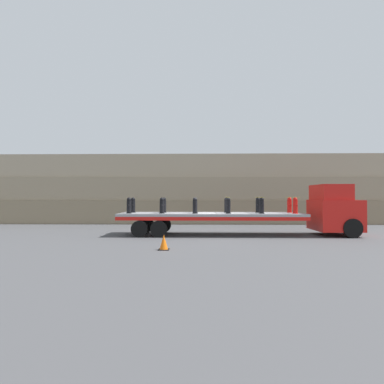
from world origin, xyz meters
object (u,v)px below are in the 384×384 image
Objects in this scene: truck_cab at (335,210)px; fire_hydrant_black_near_2 at (195,206)px; fire_hydrant_black_far_0 at (133,205)px; fire_hydrant_black_near_3 at (228,206)px; fire_hydrant_black_far_2 at (195,205)px; fire_hydrant_red_near_5 at (295,206)px; fire_hydrant_black_near_0 at (129,206)px; fire_hydrant_black_near_4 at (262,206)px; flatbed_trailer at (200,217)px; fire_hydrant_black_near_1 at (162,206)px; fire_hydrant_red_far_5 at (289,205)px; fire_hydrant_black_far_4 at (258,205)px; traffic_cone at (164,242)px; fire_hydrant_black_far_1 at (164,205)px; fire_hydrant_black_far_3 at (226,205)px.

truck_cab is 8.13m from fire_hydrant_black_near_2.
fire_hydrant_black_near_3 is at bearing -10.77° from fire_hydrant_black_far_0.
fire_hydrant_black_far_2 and fire_hydrant_red_near_5 have the same top height.
fire_hydrant_black_near_0 is 1.00× the size of fire_hydrant_black_far_0.
fire_hydrant_black_near_4 is (7.51, 0.00, 0.00)m from fire_hydrant_black_near_0.
flatbed_trailer is 11.59× the size of fire_hydrant_black_near_4.
fire_hydrant_black_far_0 and fire_hydrant_black_near_1 have the same top height.
truck_cab reaches higher than fire_hydrant_red_far_5.
fire_hydrant_black_near_1 is 5.73m from fire_hydrant_black_far_4.
traffic_cone is (-6.89, -5.47, -1.41)m from fire_hydrant_red_far_5.
fire_hydrant_black_far_0 is 1.00× the size of fire_hydrant_black_near_2.
fire_hydrant_black_near_2 is (-8.11, -0.54, 0.27)m from truck_cab.
fire_hydrant_black_near_2 is 5.73m from fire_hydrant_red_far_5.
fire_hydrant_black_far_1 is at bearing 180.00° from fire_hydrant_black_far_4.
fire_hydrant_red_far_5 is at bearing 8.12° from fire_hydrant_black_near_1.
fire_hydrant_black_far_4 is (7.51, 0.00, 0.00)m from fire_hydrant_black_far_0.
fire_hydrant_black_near_0 is 1.07m from fire_hydrant_black_far_0.
traffic_cone is (2.50, -5.47, -1.41)m from fire_hydrant_black_far_0.
fire_hydrant_black_near_0 is 5.63m from fire_hydrant_black_near_3.
fire_hydrant_black_far_3 is (1.61, 0.54, 0.68)m from flatbed_trailer.
fire_hydrant_black_near_0 and fire_hydrant_black_far_4 have the same top height.
fire_hydrant_red_far_5 is (1.88, 0.00, 0.00)m from fire_hydrant_black_far_4.
fire_hydrant_black_near_2 is at bearing -150.29° from fire_hydrant_black_far_3.
fire_hydrant_black_far_0 is at bearing 90.00° from fire_hydrant_black_near_0.
traffic_cone is at bearing -152.23° from truck_cab.
fire_hydrant_red_near_5 is at bearing -15.92° from fire_hydrant_black_far_3.
fire_hydrant_black_far_1 is 1.00× the size of fire_hydrant_black_far_2.
fire_hydrant_red_far_5 is at bearing 0.00° from fire_hydrant_black_far_4.
fire_hydrant_black_near_1 is 1.00× the size of fire_hydrant_black_far_1.
fire_hydrant_black_near_2 is 1.00× the size of fire_hydrant_red_far_5.
fire_hydrant_black_near_0 is at bearing 180.00° from fire_hydrant_red_near_5.
fire_hydrant_black_far_4 is at bearing 180.00° from fire_hydrant_red_far_5.
fire_hydrant_black_near_2 is at bearing 180.00° from fire_hydrant_black_near_3.
fire_hydrant_black_near_4 is 1.00× the size of fire_hydrant_black_far_4.
fire_hydrant_black_far_0 is at bearing 173.49° from fire_hydrant_red_near_5.
fire_hydrant_red_near_5 is 1.07m from fire_hydrant_red_far_5.
fire_hydrant_black_far_3 is at bearing 164.08° from fire_hydrant_red_near_5.
fire_hydrant_black_near_1 is at bearing 180.00° from fire_hydrant_black_near_4.
fire_hydrant_black_far_2 and fire_hydrant_black_far_3 have the same top height.
fire_hydrant_black_far_1 reaches higher than flatbed_trailer.
fire_hydrant_black_near_0 and fire_hydrant_black_far_3 have the same top height.
fire_hydrant_black_far_2 is at bearing 15.92° from fire_hydrant_black_near_0.
fire_hydrant_black_far_1 and fire_hydrant_black_near_4 have the same top height.
fire_hydrant_black_near_2 is at bearing -164.08° from fire_hydrant_black_far_4.
fire_hydrant_black_far_3 and fire_hydrant_black_near_4 have the same top height.
traffic_cone is (-3.13, -5.47, -1.41)m from fire_hydrant_black_far_3.
traffic_cone is at bearing -125.48° from fire_hydrant_black_near_3.
fire_hydrant_black_near_1 is 1.00× the size of fire_hydrant_black_far_3.
fire_hydrant_red_near_5 is (7.51, -1.07, 0.00)m from fire_hydrant_black_far_1.
fire_hydrant_black_far_2 is 1.00× the size of fire_hydrant_black_near_3.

